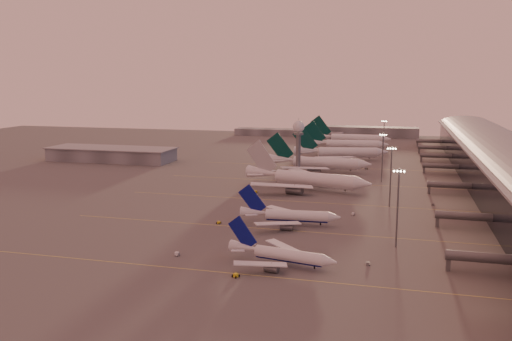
# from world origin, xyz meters

# --- Properties ---
(ground) EXTENTS (700.00, 700.00, 0.00)m
(ground) POSITION_xyz_m (0.00, 0.00, 0.00)
(ground) COLOR #4D4B4B
(ground) RESTS_ON ground
(taxiway_markings) EXTENTS (180.00, 185.25, 0.02)m
(taxiway_markings) POSITION_xyz_m (30.00, 56.00, 0.01)
(taxiway_markings) COLOR #E5D250
(taxiway_markings) RESTS_ON ground
(terminal) EXTENTS (57.00, 362.00, 23.04)m
(terminal) POSITION_xyz_m (107.88, 110.09, 10.52)
(terminal) COLOR black
(terminal) RESTS_ON ground
(hangar) EXTENTS (82.00, 27.00, 8.50)m
(hangar) POSITION_xyz_m (-120.00, 140.00, 4.32)
(hangar) COLOR slate
(hangar) RESTS_ON ground
(radar_tower) EXTENTS (6.40, 6.40, 31.10)m
(radar_tower) POSITION_xyz_m (5.00, 120.00, 20.95)
(radar_tower) COLOR #5A5C61
(radar_tower) RESTS_ON ground
(mast_a) EXTENTS (3.60, 0.56, 25.00)m
(mast_a) POSITION_xyz_m (58.00, 0.00, 13.74)
(mast_a) COLOR #5A5C61
(mast_a) RESTS_ON ground
(mast_b) EXTENTS (3.60, 0.56, 25.00)m
(mast_b) POSITION_xyz_m (55.00, 55.00, 13.74)
(mast_b) COLOR #5A5C61
(mast_b) RESTS_ON ground
(mast_c) EXTENTS (3.60, 0.56, 25.00)m
(mast_c) POSITION_xyz_m (50.00, 110.00, 13.74)
(mast_c) COLOR #5A5C61
(mast_c) RESTS_ON ground
(mast_d) EXTENTS (3.60, 0.56, 25.00)m
(mast_d) POSITION_xyz_m (48.00, 200.00, 13.74)
(mast_d) COLOR #5A5C61
(mast_d) RESTS_ON ground
(distant_horizon) EXTENTS (165.00, 37.50, 9.00)m
(distant_horizon) POSITION_xyz_m (2.62, 325.14, 3.89)
(distant_horizon) COLOR slate
(distant_horizon) RESTS_ON ground
(narrowbody_near) EXTENTS (32.86, 25.99, 12.95)m
(narrowbody_near) POSITION_xyz_m (26.89, -25.37, 2.62)
(narrowbody_near) COLOR silver
(narrowbody_near) RESTS_ON ground
(narrowbody_mid) EXTENTS (37.06, 29.52, 14.47)m
(narrowbody_mid) POSITION_xyz_m (20.86, 17.03, 2.93)
(narrowbody_mid) COLOR silver
(narrowbody_mid) RESTS_ON ground
(widebody_white) EXTENTS (62.97, 49.86, 22.56)m
(widebody_white) POSITION_xyz_m (16.51, 80.59, 3.91)
(widebody_white) COLOR silver
(widebody_white) RESTS_ON ground
(greentail_a) EXTENTS (59.91, 48.36, 21.75)m
(greentail_a) POSITION_xyz_m (14.69, 132.58, 3.84)
(greentail_a) COLOR silver
(greentail_a) RESTS_ON ground
(greentail_b) EXTENTS (60.31, 48.16, 22.26)m
(greentail_b) POSITION_xyz_m (22.41, 178.24, 3.93)
(greentail_b) COLOR silver
(greentail_b) RESTS_ON ground
(greentail_c) EXTENTS (60.73, 48.82, 22.07)m
(greentail_c) POSITION_xyz_m (21.69, 223.30, 3.90)
(greentail_c) COLOR silver
(greentail_c) RESTS_ON ground
(greentail_d) EXTENTS (63.69, 51.37, 23.12)m
(greentail_d) POSITION_xyz_m (21.25, 261.99, 4.08)
(greentail_d) COLOR silver
(greentail_d) RESTS_ON ground
(gsv_truck_a) EXTENTS (6.08, 2.49, 2.42)m
(gsv_truck_a) POSITION_xyz_m (-4.35, -25.28, 1.23)
(gsv_truck_a) COLOR silver
(gsv_truck_a) RESTS_ON ground
(gsv_tug_near) EXTENTS (3.56, 4.13, 1.01)m
(gsv_tug_near) POSITION_xyz_m (17.19, -37.69, 0.52)
(gsv_tug_near) COLOR yellow
(gsv_tug_near) RESTS_ON ground
(gsv_catering_a) EXTENTS (4.68, 2.41, 3.74)m
(gsv_catering_a) POSITION_xyz_m (50.72, -19.18, 1.87)
(gsv_catering_a) COLOR slate
(gsv_catering_a) RESTS_ON ground
(gsv_tug_mid) EXTENTS (3.49, 2.73, 0.87)m
(gsv_tug_mid) POSITION_xyz_m (-4.37, 12.06, 0.45)
(gsv_tug_mid) COLOR yellow
(gsv_tug_mid) RESTS_ON ground
(gsv_truck_b) EXTENTS (5.34, 3.13, 2.04)m
(gsv_truck_b) POSITION_xyz_m (42.15, 36.77, 1.04)
(gsv_truck_b) COLOR silver
(gsv_truck_b) RESTS_ON ground
(gsv_truck_c) EXTENTS (5.16, 5.22, 2.18)m
(gsv_truck_c) POSITION_xyz_m (-4.76, 67.72, 1.11)
(gsv_truck_c) COLOR yellow
(gsv_truck_c) RESTS_ON ground
(gsv_catering_b) EXTENTS (5.04, 3.18, 3.83)m
(gsv_catering_b) POSITION_xyz_m (72.55, 62.09, 1.91)
(gsv_catering_b) COLOR slate
(gsv_catering_b) RESTS_ON ground
(gsv_tug_far) EXTENTS (2.37, 3.32, 0.87)m
(gsv_tug_far) POSITION_xyz_m (12.93, 109.81, 0.45)
(gsv_tug_far) COLOR silver
(gsv_tug_far) RESTS_ON ground
(gsv_truck_d) EXTENTS (2.55, 6.31, 2.52)m
(gsv_truck_d) POSITION_xyz_m (-14.17, 128.96, 1.28)
(gsv_truck_d) COLOR slate
(gsv_truck_d) RESTS_ON ground
(gsv_tug_hangar) EXTENTS (3.97, 2.53, 1.10)m
(gsv_tug_hangar) POSITION_xyz_m (40.26, 146.76, 0.57)
(gsv_tug_hangar) COLOR slate
(gsv_tug_hangar) RESTS_ON ground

